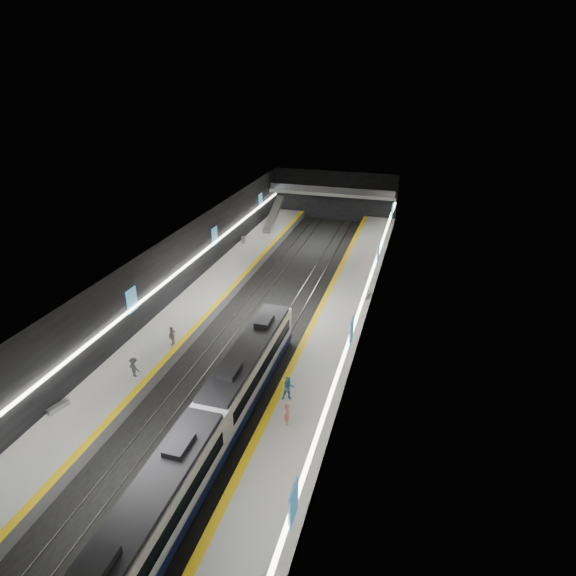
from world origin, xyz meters
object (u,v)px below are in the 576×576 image
(escalator, at_px, (274,214))
(bench_left_far, at_px, (243,240))
(bench_left_near, at_px, (58,407))
(bench_right_far, at_px, (367,295))
(passenger_right_b, at_px, (288,389))
(passenger_right_a, at_px, (287,414))
(passenger_left_a, at_px, (172,336))
(passenger_left_b, at_px, (134,367))
(train, at_px, (209,428))

(escalator, xyz_separation_m, bench_left_far, (-2.00, -7.80, -1.66))
(bench_left_near, distance_m, bench_left_far, 37.20)
(escalator, relative_size, bench_right_far, 4.88)
(bench_right_far, bearing_deg, bench_left_near, -116.69)
(bench_left_far, height_order, passenger_right_b, passenger_right_b)
(passenger_right_a, relative_size, passenger_left_a, 0.94)
(escalator, relative_size, bench_left_near, 4.93)
(escalator, distance_m, passenger_left_b, 39.90)
(bench_left_far, distance_m, passenger_right_a, 37.76)
(escalator, xyz_separation_m, passenger_right_b, (13.72, -39.18, -0.94))
(train, distance_m, passenger_left_b, 10.23)
(train, xyz_separation_m, bench_left_far, (-12.00, 37.13, -0.95))
(escalator, height_order, bench_left_near, escalator)
(passenger_right_a, relative_size, passenger_right_b, 0.89)
(bench_left_near, relative_size, passenger_left_b, 0.96)
(escalator, distance_m, bench_right_far, 26.53)
(bench_left_near, bearing_deg, passenger_left_a, 87.04)
(bench_left_near, bearing_deg, escalator, 104.34)
(passenger_left_a, bearing_deg, passenger_left_b, -4.33)
(passenger_left_a, bearing_deg, bench_left_far, -169.90)
(passenger_right_a, bearing_deg, passenger_left_b, 65.09)
(bench_left_far, height_order, passenger_left_a, passenger_left_a)
(passenger_right_b, xyz_separation_m, passenger_left_a, (-12.01, 4.45, -0.05))
(bench_left_near, bearing_deg, passenger_right_a, 27.89)
(passenger_left_b, bearing_deg, escalator, -71.05)
(train, distance_m, bench_right_far, 25.63)
(escalator, bearing_deg, bench_left_near, -92.54)
(train, bearing_deg, escalator, 102.55)
(passenger_right_a, xyz_separation_m, passenger_left_b, (-13.29, 1.94, -0.01))
(bench_left_near, height_order, passenger_right_a, passenger_right_a)
(bench_left_near, xyz_separation_m, bench_left_far, (0.00, 37.20, 0.05))
(bench_left_near, bearing_deg, passenger_left_b, 75.64)
(bench_left_near, relative_size, bench_right_far, 0.99)
(bench_left_far, xyz_separation_m, passenger_left_a, (3.71, -26.93, 0.67))
(train, height_order, bench_left_near, train)
(passenger_right_a, distance_m, passenger_left_b, 13.43)
(passenger_right_a, height_order, passenger_left_b, passenger_right_a)
(passenger_left_a, bearing_deg, bench_right_far, 135.60)
(bench_left_far, bearing_deg, passenger_left_a, -101.40)
(bench_left_far, bearing_deg, passenger_left_b, -103.70)
(bench_right_far, relative_size, passenger_right_a, 0.96)
(passenger_right_b, distance_m, passenger_left_a, 12.81)
(bench_left_near, relative_size, passenger_left_a, 0.89)
(escalator, relative_size, passenger_right_a, 4.68)
(passenger_right_b, bearing_deg, passenger_left_b, 153.98)
(bench_right_far, relative_size, passenger_left_a, 0.90)
(train, relative_size, bench_right_far, 18.32)
(train, xyz_separation_m, escalator, (-10.00, 44.93, 0.70))
(escalator, relative_size, passenger_right_b, 4.16)
(bench_left_far, height_order, passenger_right_a, passenger_right_a)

